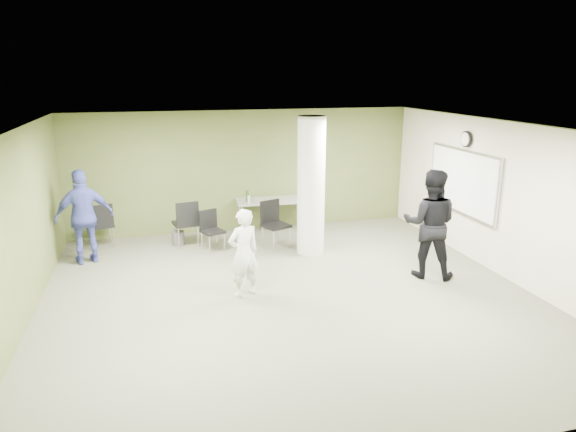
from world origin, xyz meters
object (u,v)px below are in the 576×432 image
object	(u,v)px
chair_back_left	(101,222)
man_blue	(84,217)
man_black	(430,224)
folding_table	(272,202)
woman_white	(244,253)

from	to	relation	value
chair_back_left	man_blue	world-z (taller)	man_blue
man_black	folding_table	bearing A→B (deg)	-27.22
chair_back_left	woman_white	bearing A→B (deg)	111.71
woman_white	man_blue	world-z (taller)	man_blue
folding_table	chair_back_left	xyz separation A→B (m)	(-3.74, -0.13, -0.17)
folding_table	man_black	world-z (taller)	man_black
folding_table	chair_back_left	world-z (taller)	folding_table
folding_table	chair_back_left	distance (m)	3.74
folding_table	man_blue	world-z (taller)	man_blue
man_black	man_blue	bearing A→B (deg)	9.09
folding_table	man_blue	distance (m)	4.07
man_black	man_blue	xyz separation A→B (m)	(-6.08, 2.35, -0.06)
chair_back_left	man_black	bearing A→B (deg)	135.22
woman_white	man_blue	distance (m)	3.57
woman_white	folding_table	bearing A→B (deg)	-128.54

